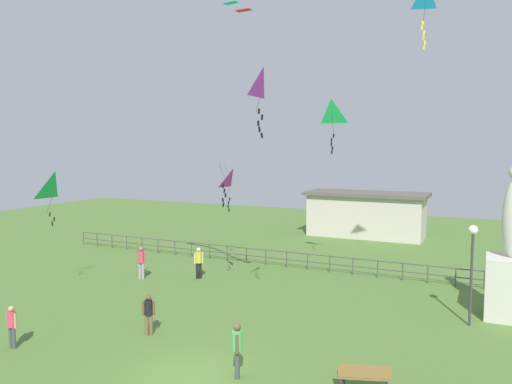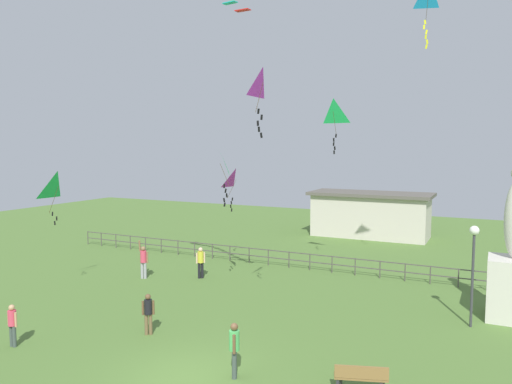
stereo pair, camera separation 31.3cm
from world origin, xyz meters
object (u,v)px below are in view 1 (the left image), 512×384
at_px(kite_3, 233,181).
at_px(person_1, 141,260).
at_px(person_2, 199,261).
at_px(person_3, 149,312).
at_px(kite_4, 331,113).
at_px(lamppost, 472,252).
at_px(person_4, 12,324).
at_px(park_bench, 364,377).
at_px(kite_0, 219,166).
at_px(kite_5, 56,188).
at_px(kite_1, 263,84).
at_px(statue_monument, 512,273).
at_px(person_0, 237,346).

bearing_deg(kite_3, person_1, -116.49).
xyz_separation_m(person_1, person_2, (2.68, 1.39, -0.06)).
xyz_separation_m(person_3, kite_4, (3.53, 11.09, 7.85)).
distance_m(lamppost, person_4, 17.05).
bearing_deg(park_bench, lamppost, 70.12).
relative_size(kite_0, kite_5, 1.03).
distance_m(person_4, kite_1, 12.21).
xyz_separation_m(statue_monument, lamppost, (-1.45, -1.61, 1.06)).
xyz_separation_m(park_bench, person_2, (-10.71, 8.41, 0.49)).
distance_m(lamppost, kite_4, 10.49).
bearing_deg(person_3, kite_1, 33.00).
bearing_deg(park_bench, kite_0, 141.75).
relative_size(lamppost, person_3, 2.57).
distance_m(kite_0, kite_3, 6.30).
bearing_deg(kite_1, person_3, -147.00).
height_order(statue_monument, person_2, statue_monument).
height_order(statue_monument, kite_0, kite_0).
relative_size(person_3, kite_0, 0.60).
bearing_deg(person_1, kite_0, -4.56).
relative_size(statue_monument, person_2, 3.74).
relative_size(park_bench, kite_5, 0.62).
bearing_deg(person_1, kite_5, -115.32).
distance_m(park_bench, person_1, 15.13).
height_order(person_4, kite_3, kite_3).
distance_m(person_3, kite_0, 7.76).
distance_m(statue_monument, kite_3, 15.49).
relative_size(lamppost, kite_5, 1.58).
relative_size(park_bench, person_2, 0.94).
bearing_deg(park_bench, person_2, 141.85).
relative_size(kite_0, kite_3, 1.02).
bearing_deg(person_3, person_4, -139.96).
bearing_deg(person_1, person_0, -38.62).
distance_m(lamppost, kite_5, 18.26).
distance_m(statue_monument, lamppost, 2.41).
bearing_deg(statue_monument, person_1, -174.78).
height_order(person_0, kite_5, kite_5).
relative_size(statue_monument, kite_1, 2.41).
height_order(statue_monument, person_4, statue_monument).
bearing_deg(kite_1, kite_0, 138.03).
bearing_deg(kite_0, person_0, -57.25).
distance_m(person_0, person_4, 8.17).
bearing_deg(kite_5, person_3, -18.45).
xyz_separation_m(person_0, kite_3, (-7.05, 13.12, 3.96)).
bearing_deg(person_0, person_2, 127.56).
bearing_deg(person_2, statue_monument, 0.78).
distance_m(lamppost, kite_0, 11.39).
xyz_separation_m(person_2, kite_4, (6.06, 3.54, 7.78)).
height_order(person_4, kite_0, kite_0).
distance_m(lamppost, kite_3, 14.45).
height_order(lamppost, kite_1, kite_1).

